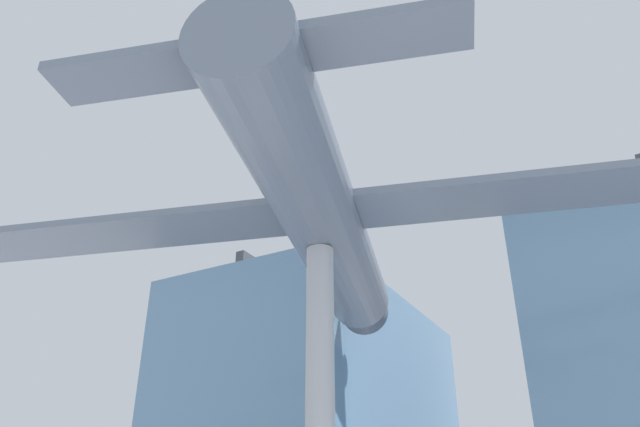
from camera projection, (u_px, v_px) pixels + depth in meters
support_pylon_central at (320, 420)px, 12.43m from camera, size 0.61×0.61×7.48m
suspended_airplane at (322, 217)px, 14.80m from camera, size 21.51×13.91×3.21m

